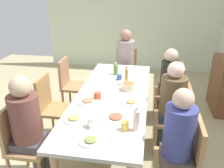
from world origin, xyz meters
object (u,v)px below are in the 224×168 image
at_px(bottle_2, 126,76).
at_px(person_2, 27,122).
at_px(chair_2, 22,140).
at_px(chair_3, 71,82).
at_px(person_6, 177,139).
at_px(person_4, 125,58).
at_px(chair_0, 52,105).
at_px(cup_2, 98,96).
at_px(person_7, 172,100).
at_px(plate_2, 91,141).
at_px(cup_1, 91,122).
at_px(bottle_1, 116,69).
at_px(chair_7, 177,115).
at_px(person_1, 168,79).
at_px(plate_4, 116,117).
at_px(chair_4, 126,69).
at_px(plate_1, 74,119).
at_px(cup_3, 125,126).
at_px(dining_table, 112,100).
at_px(plate_3, 131,102).
at_px(chair_6, 184,158).
at_px(cup_0, 119,77).
at_px(bowl_0, 128,86).
at_px(bottle_0, 136,119).
at_px(plate_0, 88,101).

bearing_deg(bottle_2, person_2, -37.46).
height_order(chair_2, chair_3, same).
bearing_deg(person_6, person_4, -162.00).
relative_size(chair_0, cup_2, 7.31).
distance_m(chair_2, person_7, 1.75).
relative_size(person_7, plate_2, 5.83).
height_order(chair_3, cup_1, chair_3).
distance_m(chair_0, bottle_1, 1.08).
bearing_deg(chair_7, person_4, -150.71).
xyz_separation_m(person_1, plate_4, (1.32, -0.60, 0.06)).
height_order(chair_4, plate_1, chair_4).
bearing_deg(cup_3, chair_7, 141.61).
distance_m(plate_4, bottle_2, 0.90).
xyz_separation_m(plate_2, bottle_2, (-1.32, 0.17, 0.11)).
distance_m(dining_table, cup_1, 0.74).
bearing_deg(chair_4, person_7, 25.20).
distance_m(person_4, bottle_2, 1.12).
distance_m(chair_3, plate_2, 1.93).
bearing_deg(dining_table, person_1, 137.07).
bearing_deg(plate_3, chair_7, 108.12).
xyz_separation_m(person_6, person_7, (-0.78, 0.00, 0.00)).
height_order(plate_3, cup_1, cup_1).
bearing_deg(chair_6, cup_0, -148.41).
bearing_deg(cup_2, cup_1, 6.96).
bearing_deg(person_1, cup_1, -28.22).
distance_m(chair_0, chair_2, 0.78).
xyz_separation_m(chair_0, bowl_0, (-0.19, 1.01, 0.27)).
bearing_deg(chair_7, person_1, -173.17).
relative_size(chair_2, bowl_0, 5.01).
xyz_separation_m(plate_1, bottle_2, (-0.99, 0.43, 0.11)).
height_order(chair_6, bottle_2, bottle_2).
bearing_deg(bottle_0, chair_0, -121.25).
xyz_separation_m(person_7, cup_0, (-0.52, -0.71, 0.04)).
distance_m(plate_1, plate_3, 0.71).
distance_m(bowl_0, bottle_0, 0.92).
bearing_deg(plate_1, person_6, 82.03).
relative_size(chair_4, person_7, 0.75).
bearing_deg(bottle_1, bottle_0, 16.27).
relative_size(chair_2, plate_4, 3.46).
height_order(chair_2, plate_3, chair_2).
bearing_deg(person_6, person_2, -90.00).
height_order(chair_2, cup_1, chair_2).
height_order(chair_2, plate_1, chair_2).
xyz_separation_m(chair_7, bottle_1, (-0.71, -0.88, 0.30)).
xyz_separation_m(chair_0, person_7, (-0.00, 1.55, 0.21)).
relative_size(chair_0, person_6, 0.74).
distance_m(plate_0, plate_3, 0.51).
xyz_separation_m(plate_3, cup_2, (-0.05, -0.41, 0.03)).
relative_size(person_2, person_4, 0.97).
distance_m(plate_1, cup_3, 0.55).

